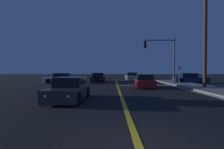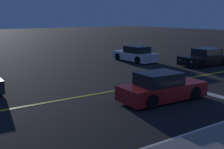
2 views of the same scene
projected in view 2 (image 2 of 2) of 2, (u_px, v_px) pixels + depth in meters
lane_line_center at (26, 106)px, 12.75m from camera, size 0.20×33.42×0.01m
stop_bar at (208, 94)px, 14.82m from camera, size 6.36×0.50×0.01m
car_following_oncoming_white at (135, 55)px, 25.44m from camera, size 4.43×1.97×1.34m
car_parked_curb_red at (162, 88)px, 13.63m from camera, size 1.98×4.33×1.34m
car_distant_tail_black at (205, 58)px, 23.44m from camera, size 2.03×4.39×1.34m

